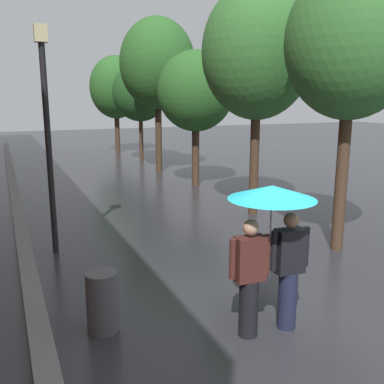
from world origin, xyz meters
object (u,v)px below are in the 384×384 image
object	(u,v)px
street_lamp_post	(47,126)
litter_bin	(103,302)
couple_under_umbrella	(271,235)
street_tree_4	(140,92)
street_tree_5	(116,88)
street_tree_1	(258,52)
street_tree_2	(196,92)
street_tree_3	(157,64)
street_tree_0	(352,43)

from	to	relation	value
street_lamp_post	litter_bin	xyz separation A→B (m)	(0.23, -3.50, -2.19)
couple_under_umbrella	street_lamp_post	bearing A→B (deg)	117.49
street_tree_4	street_tree_5	xyz separation A→B (m)	(-0.24, 3.87, 0.30)
street_tree_4	couple_under_umbrella	size ratio (longest dim) A/B	2.36
couple_under_umbrella	street_lamp_post	distance (m)	5.14
street_tree_1	street_tree_2	bearing A→B (deg)	88.44
street_tree_5	street_tree_4	bearing A→B (deg)	-86.39
street_lamp_post	litter_bin	bearing A→B (deg)	-86.23
street_tree_3	street_lamp_post	bearing A→B (deg)	-121.83
street_tree_3	street_tree_4	world-z (taller)	street_tree_3
street_tree_3	street_lamp_post	world-z (taller)	street_tree_3
street_tree_3	couple_under_umbrella	world-z (taller)	street_tree_3
street_tree_0	street_lamp_post	xyz separation A→B (m)	(-5.49, 2.23, -1.57)
couple_under_umbrella	litter_bin	size ratio (longest dim) A/B	2.41
street_tree_0	street_lamp_post	bearing A→B (deg)	157.88
street_tree_4	street_tree_5	bearing A→B (deg)	93.61
street_tree_2	litter_bin	size ratio (longest dim) A/B	5.61
couple_under_umbrella	street_lamp_post	xyz separation A→B (m)	(-2.30, 4.43, 1.23)
street_lamp_post	street_tree_0	bearing A→B (deg)	-22.12
street_tree_1	street_tree_4	size ratio (longest dim) A/B	1.25
street_tree_1	street_lamp_post	xyz separation A→B (m)	(-5.38, -0.96, -1.67)
litter_bin	street_tree_4	bearing A→B (deg)	70.90
street_tree_1	street_tree_4	distance (m)	11.07
street_tree_3	street_tree_5	bearing A→B (deg)	89.78
street_tree_4	street_lamp_post	size ratio (longest dim) A/B	1.08
street_tree_5	street_tree_0	bearing A→B (deg)	-89.56
street_tree_1	street_lamp_post	bearing A→B (deg)	-169.87
street_tree_4	couple_under_umbrella	bearing A→B (deg)	-101.34
street_tree_2	street_tree_5	size ratio (longest dim) A/B	0.87
street_tree_4	couple_under_umbrella	xyz separation A→B (m)	(-3.29, -16.42, -2.01)
street_tree_5	couple_under_umbrella	xyz separation A→B (m)	(-3.05, -20.29, -2.31)
couple_under_umbrella	street_tree_5	bearing A→B (deg)	81.45
street_tree_1	street_tree_5	world-z (taller)	street_tree_1
street_tree_1	couple_under_umbrella	distance (m)	6.85
couple_under_umbrella	street_tree_4	bearing A→B (deg)	78.66
street_tree_3	couple_under_umbrella	bearing A→B (deg)	-103.08
street_tree_3	street_lamp_post	distance (m)	10.27
street_tree_1	street_tree_5	bearing A→B (deg)	90.10
street_tree_0	litter_bin	size ratio (longest dim) A/B	6.72
street_tree_2	street_lamp_post	xyz separation A→B (m)	(-5.49, -5.09, -0.74)
street_tree_1	street_tree_2	world-z (taller)	street_tree_1
street_tree_0	street_tree_4	xyz separation A→B (m)	(0.11, 14.22, -0.79)
street_tree_0	street_tree_4	size ratio (longest dim) A/B	1.18
street_tree_3	couple_under_umbrella	xyz separation A→B (m)	(-3.02, -13.00, -3.12)
street_tree_3	litter_bin	distance (m)	13.73
street_tree_2	street_tree_4	bearing A→B (deg)	89.12
couple_under_umbrella	litter_bin	world-z (taller)	couple_under_umbrella
street_tree_4	litter_bin	world-z (taller)	street_tree_4
litter_bin	street_tree_1	bearing A→B (deg)	40.94
street_tree_1	street_tree_3	world-z (taller)	street_tree_3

